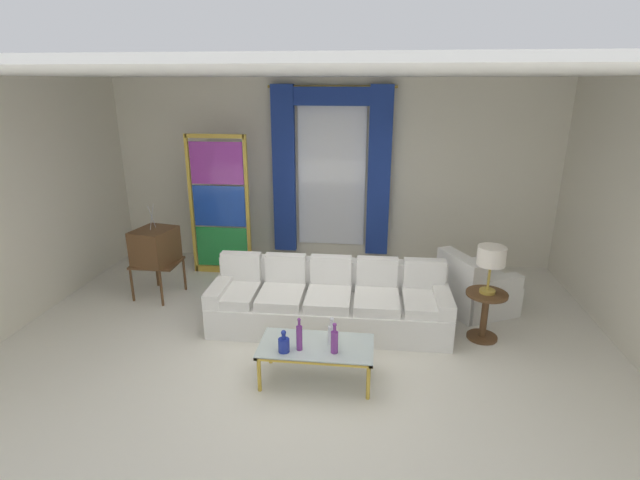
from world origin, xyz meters
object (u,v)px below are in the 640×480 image
at_px(table_lamp_brass, 491,258).
at_px(peacock_figurine, 250,269).
at_px(armchair_white, 474,290).
at_px(coffee_table, 316,348).
at_px(stained_glass_divider, 220,209).
at_px(bottle_blue_decanter, 284,344).
at_px(vintage_tv, 155,248).
at_px(round_side_table, 485,311).
at_px(bottle_ruby_flask, 299,337).
at_px(bottle_amber_squat, 334,341).
at_px(couch_white_long, 330,302).
at_px(bottle_crystal_tall, 332,333).

bearing_deg(table_lamp_brass, peacock_figurine, 157.98).
height_order(armchair_white, table_lamp_brass, table_lamp_brass).
height_order(coffee_table, stained_glass_divider, stained_glass_divider).
distance_m(armchair_white, stained_glass_divider, 3.93).
relative_size(bottle_blue_decanter, vintage_tv, 0.17).
bearing_deg(round_side_table, bottle_ruby_flask, -149.67).
xyz_separation_m(bottle_blue_decanter, bottle_amber_squat, (0.49, 0.04, 0.05)).
xyz_separation_m(armchair_white, peacock_figurine, (-3.21, 0.52, -0.07)).
relative_size(bottle_blue_decanter, stained_glass_divider, 0.11).
distance_m(vintage_tv, peacock_figurine, 1.42).
distance_m(armchair_white, table_lamp_brass, 1.07).
relative_size(coffee_table, stained_glass_divider, 0.52).
bearing_deg(vintage_tv, couch_white_long, -12.92).
xyz_separation_m(bottle_amber_squat, round_side_table, (1.68, 1.20, -0.19)).
distance_m(bottle_blue_decanter, bottle_crystal_tall, 0.50).
relative_size(couch_white_long, bottle_ruby_flask, 8.40).
bearing_deg(bottle_amber_squat, coffee_table, 147.93).
distance_m(stained_glass_divider, table_lamp_brass, 4.09).
height_order(vintage_tv, table_lamp_brass, vintage_tv).
distance_m(bottle_amber_squat, round_side_table, 2.07).
distance_m(couch_white_long, bottle_amber_squat, 1.35).
bearing_deg(vintage_tv, bottle_amber_squat, -35.16).
xyz_separation_m(bottle_blue_decanter, armchair_white, (2.19, 2.01, -0.20)).
distance_m(coffee_table, bottle_ruby_flask, 0.26).
bearing_deg(bottle_crystal_tall, stained_glass_divider, 126.80).
bearing_deg(armchair_white, round_side_table, -91.32).
distance_m(couch_white_long, vintage_tv, 2.62).
xyz_separation_m(couch_white_long, coffee_table, (-0.02, -1.20, 0.06)).
bearing_deg(bottle_crystal_tall, couch_white_long, 96.75).
height_order(couch_white_long, round_side_table, couch_white_long).
height_order(coffee_table, bottle_ruby_flask, bottle_ruby_flask).
bearing_deg(stained_glass_divider, bottle_amber_squat, -54.28).
distance_m(bottle_ruby_flask, peacock_figurine, 2.76).
relative_size(bottle_crystal_tall, table_lamp_brass, 0.52).
relative_size(armchair_white, stained_glass_divider, 0.50).
height_order(bottle_blue_decanter, armchair_white, armchair_white).
bearing_deg(bottle_amber_squat, bottle_crystal_tall, 104.16).
xyz_separation_m(bottle_amber_squat, bottle_ruby_flask, (-0.35, 0.01, 0.01)).
bearing_deg(peacock_figurine, stained_glass_divider, 145.76).
relative_size(bottle_crystal_tall, stained_glass_divider, 0.13).
bearing_deg(bottle_crystal_tall, coffee_table, -163.30).
xyz_separation_m(stained_glass_divider, round_side_table, (3.74, -1.66, -0.70)).
distance_m(bottle_amber_squat, armchair_white, 2.61).
bearing_deg(peacock_figurine, bottle_crystal_tall, -57.65).
xyz_separation_m(coffee_table, armchair_white, (1.89, 1.85, -0.08)).
bearing_deg(round_side_table, armchair_white, 88.68).
bearing_deg(bottle_blue_decanter, round_side_table, 29.70).
relative_size(coffee_table, armchair_white, 1.06).
relative_size(bottle_crystal_tall, round_side_table, 0.50).
bearing_deg(peacock_figurine, couch_white_long, -41.22).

